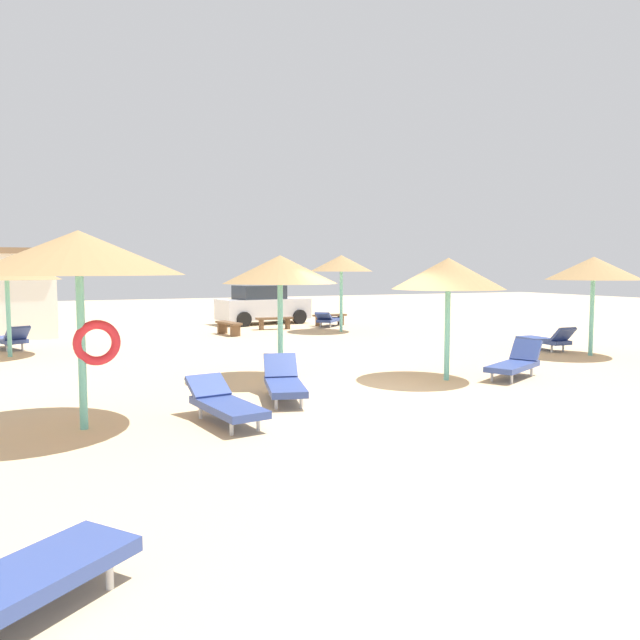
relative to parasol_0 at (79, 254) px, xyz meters
The scene contains 18 objects.
ground_plane 6.22m from the parasol_0, ahead, with size 80.00×80.00×0.00m, color #DBBA8C.
parasol_0 is the anchor object (origin of this frame).
parasol_1 15.17m from the parasol_0, 49.13° to the left, with size 2.44×2.44×2.98m.
parasol_2 13.77m from the parasol_0, 11.25° to the left, with size 2.57×2.57×2.78m.
parasol_3 7.60m from the parasol_0, ahead, with size 2.46×2.46×2.68m.
parasol_4 4.92m from the parasol_0, 32.29° to the left, with size 2.50×2.50×2.74m.
parasol_6 9.18m from the parasol_0, 99.45° to the left, with size 2.84×2.84×2.73m.
lounger_0 3.16m from the parasol_0, 13.23° to the right, with size 0.94×1.98×0.66m.
lounger_1 17.21m from the parasol_0, 52.58° to the left, with size 1.79×1.81×0.67m.
lounger_2 14.04m from the parasol_0, 17.16° to the left, with size 0.67×1.88×0.76m.
lounger_3 9.40m from the parasol_0, ahead, with size 1.94×1.42×0.80m.
lounger_4 4.29m from the parasol_0, 11.40° to the left, with size 1.08×1.97×0.77m.
lounger_6 11.16m from the parasol_0, 98.69° to the left, with size 1.38×1.96×0.76m.
bench_0 17.67m from the parasol_0, 52.83° to the left, with size 1.53×0.51×0.49m.
bench_1 15.65m from the parasol_0, 59.59° to the left, with size 1.53×0.52×0.49m.
bench_2 13.46m from the parasol_0, 65.17° to the left, with size 0.66×1.55×0.49m.
parked_car 18.03m from the parasol_0, 62.81° to the left, with size 4.19×2.40×1.72m.
beach_cabana 14.95m from the parasol_0, 98.01° to the left, with size 4.12×3.54×3.16m.
Camera 1 is at (-5.97, -10.48, 2.44)m, focal length 34.08 mm.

